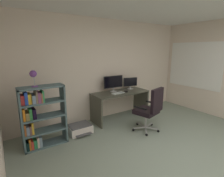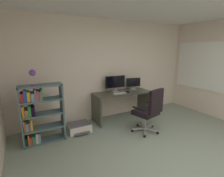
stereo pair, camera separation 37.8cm
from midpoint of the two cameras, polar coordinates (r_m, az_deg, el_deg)
The scene contains 13 objects.
ground_plane at distance 3.26m, azimuth 27.89°, elevation -23.92°, with size 5.10×5.43×0.02m, color gray.
wall_back at distance 4.74m, azimuth 1.05°, elevation 6.22°, with size 5.10×0.10×2.63m, color beige.
window_pane at distance 5.77m, azimuth 29.36°, elevation 6.49°, with size 0.01×1.58×1.28m, color white.
window_frame at distance 5.76m, azimuth 29.32°, elevation 6.49°, with size 0.02×1.66×1.36m, color white.
desk at distance 4.65m, azimuth 5.67°, elevation -3.55°, with size 1.54×0.62×0.75m.
monitor_main at distance 4.58m, azimuth 3.45°, elevation 2.00°, with size 0.57×0.18×0.43m.
monitor_secondary at distance 4.93m, azimuth 9.28°, elevation 1.80°, with size 0.41×0.18×0.33m.
keyboard at distance 4.44m, azimuth 4.92°, elevation -1.60°, with size 0.34×0.13×0.02m, color silver.
computer_mouse at distance 4.58m, azimuth 7.58°, elevation -1.13°, with size 0.06×0.10×0.03m, color black.
office_chair at distance 3.96m, azimuth 15.05°, elevation -6.73°, with size 0.63×0.67×1.04m.
bookshelf at distance 3.66m, azimuth -20.68°, elevation -7.99°, with size 0.81×0.30×1.20m.
desk_lamp at distance 3.47m, azimuth -22.07°, elevation 4.45°, with size 0.12×0.12×0.30m.
printer at distance 4.11m, azimuth -8.22°, elevation -12.69°, with size 0.51×0.46×0.21m.
Camera 2 is at (-2.14, -1.45, 1.86)m, focal length 27.62 mm.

